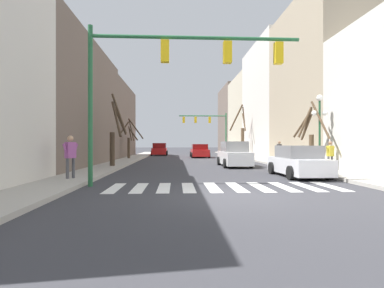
{
  "coord_description": "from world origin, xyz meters",
  "views": [
    {
      "loc": [
        -1.81,
        -9.1,
        1.63
      ],
      "look_at": [
        0.25,
        29.13,
        1.59
      ],
      "focal_mm": 28.0,
      "sensor_mm": 36.0,
      "label": 1
    }
  ],
  "objects_px": {
    "car_parked_left_near": "(234,155)",
    "pedestrian_on_right_sidewalk": "(70,153)",
    "traffic_signal_far": "(208,124)",
    "street_tree_left_near": "(310,136)",
    "car_at_intersection": "(200,151)",
    "pedestrian_crossing_street": "(330,153)",
    "pedestrian_waiting_at_curb": "(279,149)",
    "traffic_signal_near": "(172,66)",
    "car_parked_right_mid": "(298,162)",
    "car_parked_left_mid": "(160,150)",
    "street_tree_left_far": "(242,134)",
    "street_tree_right_mid": "(115,136)",
    "street_tree_right_near": "(130,139)",
    "street_lamp_right_corner": "(320,116)"
  },
  "relations": [
    {
      "from": "car_parked_left_mid",
      "to": "street_tree_left_near",
      "type": "distance_m",
      "value": 26.77
    },
    {
      "from": "pedestrian_crossing_street",
      "to": "street_tree_right_near",
      "type": "relative_size",
      "value": 0.4
    },
    {
      "from": "pedestrian_crossing_street",
      "to": "car_parked_left_mid",
      "type": "bearing_deg",
      "value": -89.44
    },
    {
      "from": "traffic_signal_far",
      "to": "street_tree_right_near",
      "type": "relative_size",
      "value": 1.6
    },
    {
      "from": "pedestrian_on_right_sidewalk",
      "to": "street_tree_left_far",
      "type": "bearing_deg",
      "value": -178.34
    },
    {
      "from": "car_parked_right_mid",
      "to": "car_at_intersection",
      "type": "bearing_deg",
      "value": 8.77
    },
    {
      "from": "pedestrian_crossing_street",
      "to": "street_tree_right_mid",
      "type": "xyz_separation_m",
      "value": [
        -12.82,
        3.66,
        1.01
      ]
    },
    {
      "from": "car_at_intersection",
      "to": "street_tree_left_far",
      "type": "height_order",
      "value": "street_tree_left_far"
    },
    {
      "from": "car_parked_right_mid",
      "to": "street_tree_left_far",
      "type": "height_order",
      "value": "street_tree_left_far"
    },
    {
      "from": "street_tree_right_near",
      "to": "street_tree_left_near",
      "type": "relative_size",
      "value": 1.02
    },
    {
      "from": "car_at_intersection",
      "to": "car_parked_left_near",
      "type": "bearing_deg",
      "value": -174.62
    },
    {
      "from": "pedestrian_crossing_street",
      "to": "car_parked_left_near",
      "type": "bearing_deg",
      "value": -67.63
    },
    {
      "from": "car_parked_right_mid",
      "to": "street_tree_left_far",
      "type": "bearing_deg",
      "value": -5.14
    },
    {
      "from": "car_parked_left_near",
      "to": "pedestrian_on_right_sidewalk",
      "type": "xyz_separation_m",
      "value": [
        -8.63,
        -8.1,
        0.4
      ]
    },
    {
      "from": "pedestrian_waiting_at_curb",
      "to": "street_tree_left_far",
      "type": "relative_size",
      "value": 0.27
    },
    {
      "from": "pedestrian_waiting_at_curb",
      "to": "street_tree_left_near",
      "type": "height_order",
      "value": "street_tree_left_near"
    },
    {
      "from": "car_parked_left_mid",
      "to": "street_tree_left_far",
      "type": "relative_size",
      "value": 0.76
    },
    {
      "from": "traffic_signal_near",
      "to": "car_parked_left_mid",
      "type": "relative_size",
      "value": 1.73
    },
    {
      "from": "traffic_signal_near",
      "to": "car_at_intersection",
      "type": "height_order",
      "value": "traffic_signal_near"
    },
    {
      "from": "traffic_signal_far",
      "to": "street_tree_left_near",
      "type": "distance_m",
      "value": 23.64
    },
    {
      "from": "traffic_signal_near",
      "to": "pedestrian_on_right_sidewalk",
      "type": "distance_m",
      "value": 5.67
    },
    {
      "from": "street_tree_left_near",
      "to": "street_lamp_right_corner",
      "type": "bearing_deg",
      "value": -46.42
    },
    {
      "from": "car_parked_right_mid",
      "to": "pedestrian_waiting_at_curb",
      "type": "xyz_separation_m",
      "value": [
        2.57,
        9.96,
        0.43
      ]
    },
    {
      "from": "pedestrian_waiting_at_curb",
      "to": "street_tree_left_near",
      "type": "bearing_deg",
      "value": -133.84
    },
    {
      "from": "traffic_signal_far",
      "to": "pedestrian_on_right_sidewalk",
      "type": "relative_size",
      "value": 3.59
    },
    {
      "from": "pedestrian_on_right_sidewalk",
      "to": "traffic_signal_near",
      "type": "bearing_deg",
      "value": 102.24
    },
    {
      "from": "car_parked_right_mid",
      "to": "street_tree_right_mid",
      "type": "bearing_deg",
      "value": 60.48
    },
    {
      "from": "pedestrian_crossing_street",
      "to": "street_tree_left_far",
      "type": "xyz_separation_m",
      "value": [
        -0.83,
        19.07,
        1.67
      ]
    },
    {
      "from": "traffic_signal_near",
      "to": "car_parked_right_mid",
      "type": "height_order",
      "value": "traffic_signal_near"
    },
    {
      "from": "traffic_signal_near",
      "to": "traffic_signal_far",
      "type": "bearing_deg",
      "value": 81.07
    },
    {
      "from": "pedestrian_waiting_at_curb",
      "to": "street_tree_left_near",
      "type": "xyz_separation_m",
      "value": [
        -0.57,
        -6.91,
        0.92
      ]
    },
    {
      "from": "car_at_intersection",
      "to": "pedestrian_waiting_at_curb",
      "type": "height_order",
      "value": "pedestrian_waiting_at_curb"
    },
    {
      "from": "car_parked_left_mid",
      "to": "street_tree_left_far",
      "type": "distance_m",
      "value": 12.3
    },
    {
      "from": "street_tree_left_far",
      "to": "street_tree_left_near",
      "type": "relative_size",
      "value": 1.55
    },
    {
      "from": "street_lamp_right_corner",
      "to": "traffic_signal_far",
      "type": "bearing_deg",
      "value": 99.56
    },
    {
      "from": "street_tree_right_near",
      "to": "pedestrian_on_right_sidewalk",
      "type": "bearing_deg",
      "value": -89.22
    },
    {
      "from": "street_lamp_right_corner",
      "to": "street_tree_left_near",
      "type": "xyz_separation_m",
      "value": [
        -0.4,
        0.42,
        -1.15
      ]
    },
    {
      "from": "pedestrian_crossing_street",
      "to": "pedestrian_waiting_at_curb",
      "type": "height_order",
      "value": "pedestrian_waiting_at_curb"
    },
    {
      "from": "car_parked_left_mid",
      "to": "car_parked_right_mid",
      "type": "height_order",
      "value": "car_parked_left_mid"
    },
    {
      "from": "car_at_intersection",
      "to": "pedestrian_crossing_street",
      "type": "xyz_separation_m",
      "value": [
        5.94,
        -18.76,
        0.37
      ]
    },
    {
      "from": "car_parked_right_mid",
      "to": "pedestrian_crossing_street",
      "type": "distance_m",
      "value": 3.44
    },
    {
      "from": "car_parked_right_mid",
      "to": "street_tree_left_near",
      "type": "distance_m",
      "value": 3.88
    },
    {
      "from": "car_at_intersection",
      "to": "pedestrian_waiting_at_curb",
      "type": "bearing_deg",
      "value": -152.0
    },
    {
      "from": "street_tree_left_far",
      "to": "street_tree_left_near",
      "type": "xyz_separation_m",
      "value": [
        0.09,
        -18.08,
        -0.71
      ]
    },
    {
      "from": "car_parked_left_near",
      "to": "pedestrian_on_right_sidewalk",
      "type": "height_order",
      "value": "pedestrian_on_right_sidewalk"
    },
    {
      "from": "street_tree_right_near",
      "to": "car_parked_left_near",
      "type": "bearing_deg",
      "value": -47.96
    },
    {
      "from": "car_parked_left_near",
      "to": "car_parked_right_mid",
      "type": "distance_m",
      "value": 6.91
    },
    {
      "from": "traffic_signal_far",
      "to": "car_at_intersection",
      "type": "height_order",
      "value": "traffic_signal_far"
    },
    {
      "from": "car_parked_right_mid",
      "to": "car_parked_left_mid",
      "type": "bearing_deg",
      "value": 16.66
    },
    {
      "from": "street_tree_left_far",
      "to": "street_tree_right_near",
      "type": "height_order",
      "value": "street_tree_left_far"
    }
  ]
}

